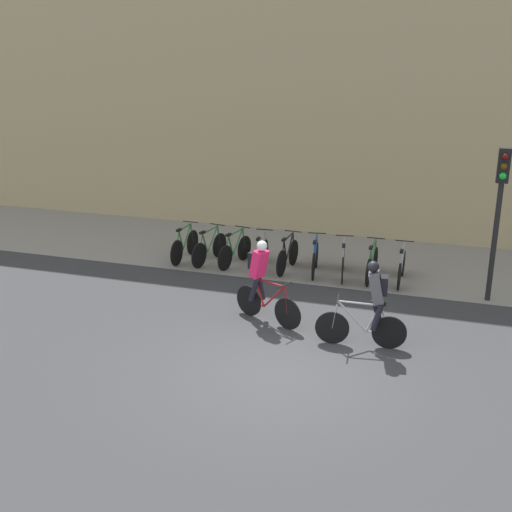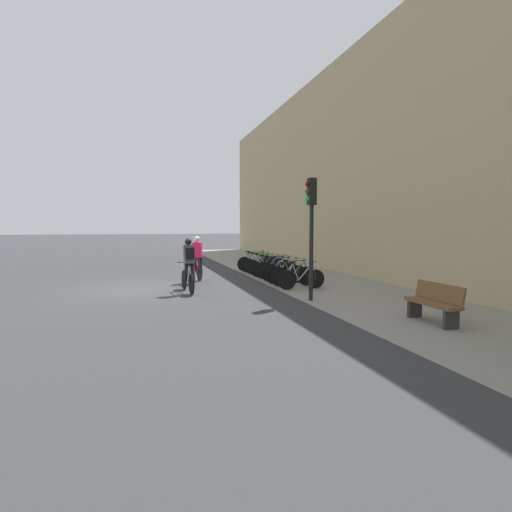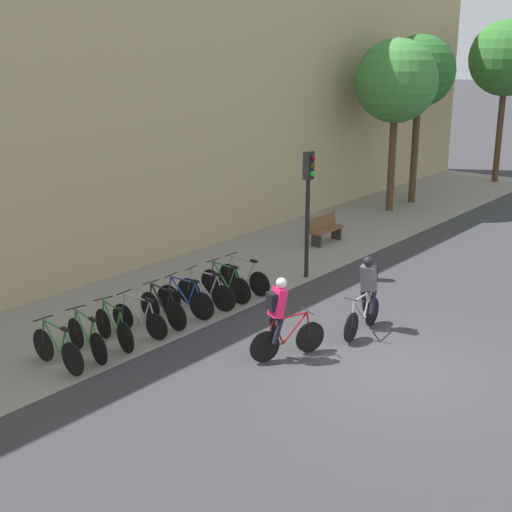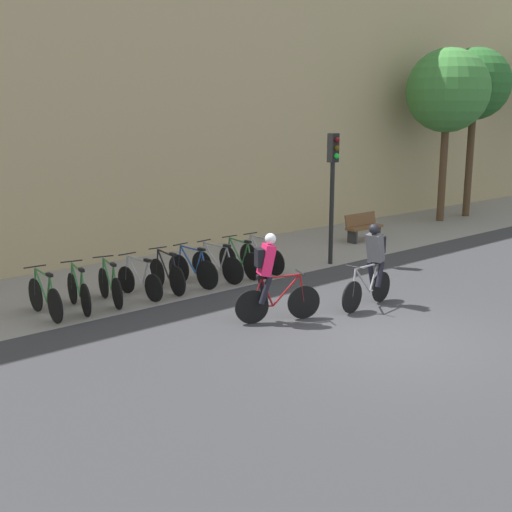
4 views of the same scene
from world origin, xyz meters
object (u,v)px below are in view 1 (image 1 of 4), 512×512
(parked_bike_3, at_px, (261,254))
(parked_bike_2, at_px, (235,251))
(cyclist_grey, at_px, (372,302))
(parked_bike_0, at_px, (185,246))
(parked_bike_8, at_px, (402,267))
(parked_bike_1, at_px, (209,248))
(traffic_light_pole, at_px, (500,197))
(cyclist_pink, at_px, (262,278))
(parked_bike_5, at_px, (315,258))
(parked_bike_6, at_px, (343,261))
(parked_bike_7, at_px, (372,264))
(parked_bike_4, at_px, (288,256))

(parked_bike_3, bearing_deg, parked_bike_2, 179.88)
(cyclist_grey, xyz_separation_m, parked_bike_0, (-5.60, 3.81, -0.53))
(cyclist_grey, height_order, parked_bike_8, cyclist_grey)
(parked_bike_1, bearing_deg, parked_bike_0, 179.98)
(parked_bike_1, relative_size, traffic_light_pole, 0.48)
(parked_bike_0, relative_size, parked_bike_8, 1.00)
(cyclist_grey, height_order, parked_bike_2, cyclist_grey)
(cyclist_pink, height_order, traffic_light_pole, traffic_light_pole)
(parked_bike_5, bearing_deg, parked_bike_3, -179.92)
(cyclist_pink, distance_m, parked_bike_8, 4.19)
(parked_bike_6, height_order, parked_bike_7, parked_bike_7)
(parked_bike_0, relative_size, parked_bike_4, 1.05)
(parked_bike_4, relative_size, parked_bike_8, 0.96)
(parked_bike_0, xyz_separation_m, parked_bike_5, (3.65, 0.00, -0.00))
(parked_bike_3, distance_m, parked_bike_8, 3.64)
(cyclist_pink, bearing_deg, parked_bike_8, 50.54)
(parked_bike_3, relative_size, parked_bike_5, 1.00)
(traffic_light_pole, bearing_deg, cyclist_pink, -150.55)
(cyclist_pink, relative_size, parked_bike_2, 1.08)
(parked_bike_8, bearing_deg, parked_bike_0, 179.99)
(parked_bike_3, xyz_separation_m, parked_bike_6, (2.19, 0.00, 0.02))
(cyclist_pink, height_order, parked_bike_5, cyclist_pink)
(parked_bike_4, relative_size, traffic_light_pole, 0.47)
(parked_bike_2, distance_m, parked_bike_6, 2.92)
(parked_bike_0, bearing_deg, parked_bike_7, 0.00)
(parked_bike_1, bearing_deg, parked_bike_8, -0.01)
(parked_bike_1, xyz_separation_m, parked_bike_5, (2.92, 0.00, 0.00))
(parked_bike_4, distance_m, parked_bike_7, 2.19)
(parked_bike_5, bearing_deg, parked_bike_0, -179.99)
(cyclist_pink, height_order, parked_bike_6, cyclist_pink)
(cyclist_pink, bearing_deg, parked_bike_3, 107.39)
(parked_bike_6, bearing_deg, parked_bike_7, 0.05)
(traffic_light_pole, bearing_deg, parked_bike_1, 175.47)
(parked_bike_2, bearing_deg, parked_bike_3, -0.12)
(parked_bike_6, distance_m, parked_bike_7, 0.73)
(cyclist_grey, distance_m, parked_bike_1, 6.21)
(parked_bike_1, relative_size, parked_bike_4, 1.03)
(cyclist_grey, xyz_separation_m, parked_bike_7, (-0.49, 3.81, -0.54))
(parked_bike_5, bearing_deg, cyclist_grey, -62.90)
(parked_bike_3, xyz_separation_m, traffic_light_pole, (5.68, -0.56, 2.06))
(cyclist_pink, relative_size, cyclist_grey, 1.00)
(parked_bike_6, height_order, parked_bike_8, parked_bike_6)
(parked_bike_8, bearing_deg, parked_bike_5, 179.96)
(parked_bike_2, bearing_deg, parked_bike_8, -0.01)
(parked_bike_0, bearing_deg, parked_bike_8, -0.01)
(parked_bike_6, bearing_deg, parked_bike_4, 179.95)
(parked_bike_2, height_order, parked_bike_6, parked_bike_2)
(cyclist_grey, height_order, parked_bike_5, cyclist_grey)
(parked_bike_4, height_order, traffic_light_pole, traffic_light_pole)
(parked_bike_1, bearing_deg, cyclist_grey, -38.06)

